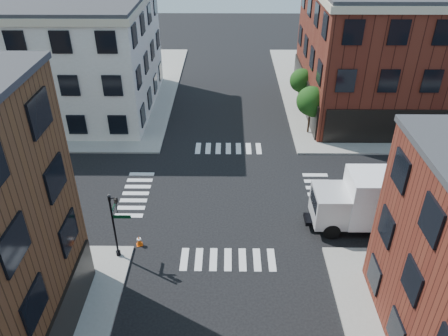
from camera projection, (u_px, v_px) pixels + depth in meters
name	position (u px, v px, depth m)	size (l,w,h in m)	color
ground	(228.00, 194.00, 32.90)	(120.00, 120.00, 0.00)	black
sidewalk_ne	(410.00, 90.00, 50.50)	(30.00, 30.00, 0.15)	gray
sidewalk_nw	(49.00, 88.00, 50.86)	(30.00, 30.00, 0.15)	gray
building_ne	(436.00, 52.00, 43.13)	(25.00, 16.00, 12.00)	#4E1C13
building_nw	(40.00, 56.00, 43.73)	(22.00, 16.00, 11.00)	beige
tree_near	(312.00, 103.00, 39.63)	(2.69, 2.69, 4.49)	black
tree_far	(302.00, 82.00, 44.87)	(2.43, 2.43, 4.07)	black
signal_pole	(115.00, 219.00, 25.79)	(1.29, 1.24, 4.60)	black
box_truck	(384.00, 201.00, 28.59)	(9.14, 2.92, 4.11)	white
traffic_cone	(139.00, 241.00, 27.93)	(0.50, 0.50, 0.72)	#E4530A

